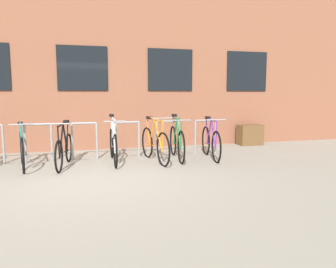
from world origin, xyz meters
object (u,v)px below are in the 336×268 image
bicycle_silver (113,145)px  bicycle_teal (22,149)px  bicycle_purple (211,142)px  bicycle_green (177,142)px  bicycle_black (64,149)px  planter_box (250,135)px  bicycle_orange (155,144)px

bicycle_silver → bicycle_teal: (-1.88, -0.02, -0.01)m
bicycle_purple → bicycle_green: bicycle_green is taller
bicycle_black → bicycle_teal: bearing=170.5°
bicycle_silver → bicycle_green: 1.48m
bicycle_teal → bicycle_green: 3.36m
planter_box → bicycle_teal: bearing=-166.7°
bicycle_purple → bicycle_silver: bearing=176.2°
planter_box → bicycle_orange: bearing=-154.4°
bicycle_orange → bicycle_black: size_ratio=1.08×
bicycle_black → planter_box: size_ratio=2.39×
bicycle_orange → bicycle_teal: bearing=177.3°
bicycle_teal → bicycle_green: bearing=0.2°
bicycle_silver → planter_box: 4.42m
bicycle_black → bicycle_purple: 3.32m
bicycle_black → bicycle_teal: (-0.84, 0.14, 0.02)m
bicycle_silver → bicycle_green: bicycle_silver is taller
bicycle_orange → bicycle_green: 0.59m
bicycle_silver → bicycle_green: size_ratio=1.02×
bicycle_silver → bicycle_black: size_ratio=1.09×
bicycle_silver → bicycle_teal: 1.88m
bicycle_silver → bicycle_orange: bearing=-9.8°
bicycle_orange → bicycle_purple: bearing=0.3°
bicycle_black → planter_box: bearing=16.7°
bicycle_orange → bicycle_purple: (1.37, 0.01, -0.01)m
bicycle_purple → bicycle_green: 0.81m
planter_box → bicycle_green: bearing=-152.3°
bicycle_teal → bicycle_purple: size_ratio=1.02×
bicycle_teal → bicycle_green: bicycle_green is taller
bicycle_purple → planter_box: (1.91, 1.56, -0.09)m
bicycle_orange → planter_box: 3.63m
bicycle_silver → planter_box: bicycle_silver is taller
bicycle_orange → bicycle_teal: size_ratio=1.04×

